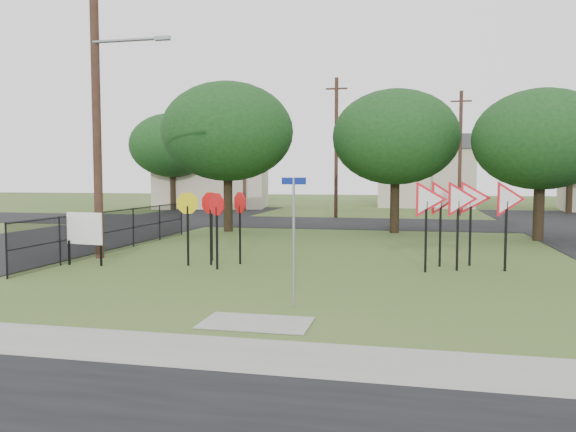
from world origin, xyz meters
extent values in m
plane|color=#37511E|center=(0.00, 0.00, 0.00)|extent=(140.00, 140.00, 0.00)
cube|color=gray|center=(0.00, -4.20, 0.01)|extent=(30.00, 1.60, 0.02)
cube|color=#37511E|center=(0.00, -5.40, 0.01)|extent=(30.00, 0.80, 0.02)
cube|color=black|center=(-12.00, 10.00, 0.01)|extent=(8.00, 50.00, 0.02)
cube|color=black|center=(0.00, 20.00, 0.01)|extent=(60.00, 8.00, 0.02)
cube|color=gray|center=(0.00, -2.40, 0.01)|extent=(2.00, 1.20, 0.02)
cylinder|color=gray|center=(0.41, -0.98, 1.34)|extent=(0.05, 0.05, 2.68)
cube|color=navy|center=(0.41, -0.98, 2.61)|extent=(0.54, 0.17, 0.14)
cube|color=black|center=(-3.18, 3.89, 0.90)|extent=(0.05, 0.05, 1.81)
cube|color=black|center=(-2.37, 4.25, 0.90)|extent=(0.05, 0.05, 1.81)
cube|color=black|center=(-2.73, 3.17, 0.90)|extent=(0.05, 0.05, 1.81)
cube|color=black|center=(-3.81, 3.62, 0.90)|extent=(0.05, 0.05, 1.81)
cube|color=black|center=(-3.45, 4.71, 0.90)|extent=(0.05, 0.05, 1.81)
cube|color=black|center=(3.17, 3.97, 1.00)|extent=(0.07, 0.07, 2.00)
cube|color=black|center=(4.06, 4.41, 1.00)|extent=(0.07, 0.07, 2.00)
cube|color=black|center=(3.62, 5.08, 1.00)|extent=(0.07, 0.07, 2.00)
cube|color=black|center=(4.51, 5.41, 1.00)|extent=(0.07, 0.07, 2.00)
cube|color=black|center=(5.40, 4.63, 1.00)|extent=(0.07, 0.07, 2.00)
cube|color=black|center=(-7.43, 2.99, 0.38)|extent=(0.05, 0.05, 0.75)
cube|color=black|center=(-6.35, 2.99, 0.38)|extent=(0.05, 0.05, 0.75)
cube|color=white|center=(-6.89, 2.99, 1.13)|extent=(1.28, 0.23, 0.97)
cylinder|color=#442A1F|center=(-7.30, 4.50, 5.00)|extent=(0.28, 0.28, 10.00)
cylinder|color=gray|center=(-6.10, 4.40, 7.00)|extent=(2.40, 0.10, 0.10)
cube|color=gray|center=(-4.90, 4.40, 7.00)|extent=(0.50, 0.18, 0.12)
cylinder|color=#442A1F|center=(-2.00, 24.00, 4.50)|extent=(0.24, 0.24, 9.00)
cube|color=#442A1F|center=(-2.00, 24.00, 8.30)|extent=(1.40, 0.10, 0.10)
cylinder|color=#442A1F|center=(6.00, 28.00, 4.25)|extent=(0.24, 0.24, 8.50)
cube|color=#442A1F|center=(6.00, 28.00, 7.80)|extent=(1.40, 0.10, 0.10)
cylinder|color=#442A1F|center=(-10.00, 30.00, 4.50)|extent=(0.24, 0.24, 9.00)
cube|color=#442A1F|center=(-10.00, 30.00, 8.30)|extent=(1.40, 0.10, 0.10)
cylinder|color=black|center=(-7.60, 0.50, 0.75)|extent=(0.05, 0.05, 1.50)
cylinder|color=black|center=(-7.60, 2.80, 0.75)|extent=(0.05, 0.05, 1.50)
cylinder|color=black|center=(-7.60, 5.10, 0.75)|extent=(0.05, 0.05, 1.50)
cylinder|color=black|center=(-7.60, 7.40, 0.75)|extent=(0.05, 0.05, 1.50)
cylinder|color=black|center=(-7.60, 9.70, 0.75)|extent=(0.05, 0.05, 1.50)
cylinder|color=black|center=(-7.60, 12.00, 0.75)|extent=(0.05, 0.05, 1.50)
cube|color=black|center=(-7.60, 6.25, 1.46)|extent=(0.03, 11.50, 0.03)
cube|color=black|center=(-7.60, 6.25, 0.75)|extent=(0.03, 11.50, 0.03)
cube|color=black|center=(-7.60, 6.25, 0.75)|extent=(0.01, 11.50, 1.50)
cube|color=beige|center=(-14.00, 34.00, 3.00)|extent=(10.08, 8.46, 6.00)
cube|color=#444348|center=(-14.00, 34.00, 6.60)|extent=(10.58, 8.88, 1.20)
cube|color=beige|center=(4.00, 40.00, 2.50)|extent=(8.00, 8.00, 5.00)
cube|color=#444348|center=(4.00, 40.00, 5.60)|extent=(8.40, 8.40, 1.20)
cylinder|color=black|center=(-6.00, 14.00, 1.31)|extent=(0.44, 0.44, 2.62)
ellipsoid|color=#133315|center=(-6.00, 14.00, 4.87)|extent=(6.40, 6.40, 4.80)
cylinder|color=black|center=(2.00, 15.00, 1.22)|extent=(0.44, 0.44, 2.45)
ellipsoid|color=#133315|center=(2.00, 15.00, 4.55)|extent=(6.00, 6.00, 4.50)
cylinder|color=black|center=(8.00, 13.00, 1.14)|extent=(0.44, 0.44, 2.27)
ellipsoid|color=#133315|center=(8.00, 13.00, 4.23)|extent=(5.60, 5.60, 4.20)
cylinder|color=black|center=(-16.00, 30.00, 1.40)|extent=(0.44, 0.44, 2.80)
ellipsoid|color=#133315|center=(-16.00, 30.00, 5.18)|extent=(6.80, 6.80, 5.10)
cylinder|color=black|center=(14.00, 32.00, 1.22)|extent=(0.44, 0.44, 2.45)
ellipsoid|color=#133315|center=(14.00, 32.00, 4.55)|extent=(6.00, 6.00, 4.50)
camera|label=1|loc=(2.74, -12.17, 2.70)|focal=35.00mm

